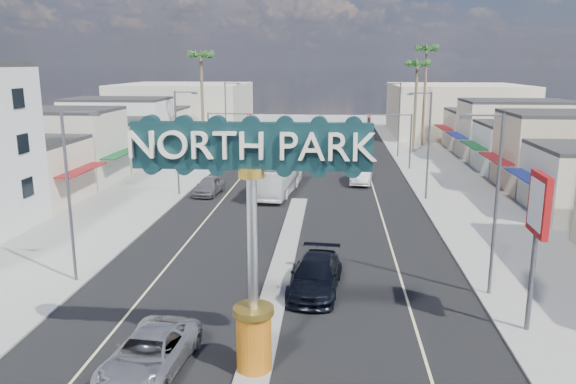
% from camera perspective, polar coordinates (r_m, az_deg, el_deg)
% --- Properties ---
extents(ground, '(160.00, 160.00, 0.00)m').
position_cam_1_polar(ground, '(48.14, 1.25, -0.57)').
color(ground, gray).
rests_on(ground, ground).
extents(road, '(20.00, 120.00, 0.01)m').
position_cam_1_polar(road, '(48.13, 1.25, -0.57)').
color(road, black).
rests_on(road, ground).
extents(median_island, '(1.30, 30.00, 0.16)m').
position_cam_1_polar(median_island, '(32.81, -0.47, -6.95)').
color(median_island, gray).
rests_on(median_island, ground).
extents(sidewalk_left, '(8.00, 120.00, 0.12)m').
position_cam_1_polar(sidewalk_left, '(50.89, -14.69, -0.18)').
color(sidewalk_left, gray).
rests_on(sidewalk_left, ground).
extents(sidewalk_right, '(8.00, 120.00, 0.12)m').
position_cam_1_polar(sidewalk_right, '(49.33, 17.71, -0.79)').
color(sidewalk_right, gray).
rests_on(sidewalk_right, ground).
extents(storefront_row_left, '(12.00, 42.00, 6.00)m').
position_cam_1_polar(storefront_row_left, '(65.98, -19.37, 5.03)').
color(storefront_row_left, beige).
rests_on(storefront_row_left, ground).
extents(storefront_row_right, '(12.00, 42.00, 6.00)m').
position_cam_1_polar(storefront_row_right, '(63.90, 24.12, 4.40)').
color(storefront_row_right, '#B7B29E').
rests_on(storefront_row_right, ground).
extents(backdrop_far_left, '(20.00, 20.00, 8.00)m').
position_cam_1_polar(backdrop_far_left, '(95.29, -10.50, 8.36)').
color(backdrop_far_left, '#B7B29E').
rests_on(backdrop_far_left, ground).
extents(backdrop_far_right, '(20.00, 20.00, 8.00)m').
position_cam_1_polar(backdrop_far_right, '(93.99, 16.66, 7.98)').
color(backdrop_far_right, beige).
rests_on(backdrop_far_right, ground).
extents(gateway_sign, '(8.20, 1.50, 9.15)m').
position_cam_1_polar(gateway_sign, '(19.64, -3.67, -2.78)').
color(gateway_sign, '#B55D0D').
rests_on(gateway_sign, median_island).
extents(traffic_signal_left, '(5.09, 0.45, 6.00)m').
position_cam_1_polar(traffic_signal_left, '(62.28, -6.45, 6.43)').
color(traffic_signal_left, '#47474C').
rests_on(traffic_signal_left, ground).
extents(traffic_signal_right, '(5.09, 0.45, 6.00)m').
position_cam_1_polar(traffic_signal_right, '(61.45, 10.71, 6.20)').
color(traffic_signal_right, '#47474C').
rests_on(traffic_signal_right, ground).
extents(streetlight_l_near, '(2.03, 0.22, 9.00)m').
position_cam_1_polar(streetlight_l_near, '(30.45, -21.16, 0.35)').
color(streetlight_l_near, '#47474C').
rests_on(streetlight_l_near, ground).
extents(streetlight_l_mid, '(2.03, 0.22, 9.00)m').
position_cam_1_polar(streetlight_l_mid, '(48.95, -11.06, 5.45)').
color(streetlight_l_mid, '#47474C').
rests_on(streetlight_l_mid, ground).
extents(streetlight_l_far, '(2.03, 0.22, 9.00)m').
position_cam_1_polar(streetlight_l_far, '(70.26, -6.22, 7.82)').
color(streetlight_l_far, '#47474C').
rests_on(streetlight_l_far, ground).
extents(streetlight_r_near, '(2.03, 0.22, 9.00)m').
position_cam_1_polar(streetlight_r_near, '(28.47, 20.14, -0.39)').
color(streetlight_r_near, '#47474C').
rests_on(streetlight_r_near, ground).
extents(streetlight_r_mid, '(2.03, 0.22, 9.00)m').
position_cam_1_polar(streetlight_r_mid, '(47.74, 13.93, 5.13)').
color(streetlight_r_mid, '#47474C').
rests_on(streetlight_r_mid, ground).
extents(streetlight_r_far, '(2.03, 0.22, 9.00)m').
position_cam_1_polar(streetlight_r_far, '(69.42, 11.11, 7.59)').
color(streetlight_r_far, '#47474C').
rests_on(streetlight_r_far, ground).
extents(palm_left_far, '(2.60, 2.60, 13.10)m').
position_cam_1_polar(palm_left_far, '(68.57, -8.84, 13.00)').
color(palm_left_far, brown).
rests_on(palm_left_far, ground).
extents(palm_right_mid, '(2.60, 2.60, 12.10)m').
position_cam_1_polar(palm_right_mid, '(73.43, 12.99, 12.12)').
color(palm_right_mid, brown).
rests_on(palm_right_mid, ground).
extents(palm_right_far, '(2.60, 2.60, 14.10)m').
position_cam_1_polar(palm_right_far, '(79.67, 13.91, 13.39)').
color(palm_right_far, brown).
rests_on(palm_right_far, ground).
extents(suv_left, '(3.05, 5.72, 1.53)m').
position_cam_1_polar(suv_left, '(22.18, -13.93, -15.67)').
color(suv_left, '#B0B0B5').
rests_on(suv_left, ground).
extents(suv_right, '(2.89, 6.01, 1.69)m').
position_cam_1_polar(suv_right, '(28.54, 2.81, -8.44)').
color(suv_right, black).
rests_on(suv_right, ground).
extents(car_parked_left, '(2.25, 4.76, 1.57)m').
position_cam_1_polar(car_parked_left, '(49.59, -8.02, 0.64)').
color(car_parked_left, slate).
rests_on(car_parked_left, ground).
extents(car_parked_right, '(2.41, 5.49, 1.75)m').
position_cam_1_polar(car_parked_right, '(54.23, 7.48, 1.81)').
color(car_parked_right, silver).
rests_on(car_parked_right, ground).
extents(city_bus, '(3.68, 11.08, 3.03)m').
position_cam_1_polar(city_bus, '(49.84, -0.90, 1.68)').
color(city_bus, white).
rests_on(city_bus, ground).
extents(bank_pylon_sign, '(0.36, 2.13, 6.80)m').
position_cam_1_polar(bank_pylon_sign, '(25.10, 24.07, -2.00)').
color(bank_pylon_sign, '#47474C').
rests_on(bank_pylon_sign, sidewalk_right).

